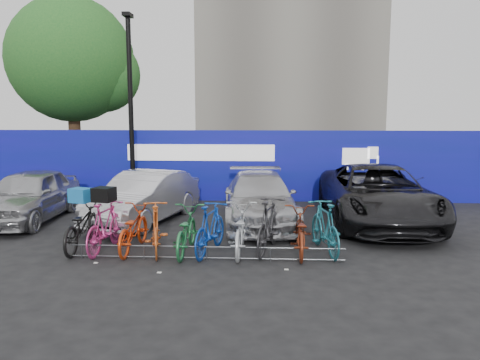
# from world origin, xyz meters

# --- Properties ---
(ground) EXTENTS (100.00, 100.00, 0.00)m
(ground) POSITION_xyz_m (0.00, 0.00, 0.00)
(ground) COLOR black
(ground) RESTS_ON ground
(hoarding) EXTENTS (22.00, 0.18, 2.40)m
(hoarding) POSITION_xyz_m (0.01, 6.00, 1.20)
(hoarding) COLOR navy
(hoarding) RESTS_ON ground
(tree) EXTENTS (5.40, 5.20, 7.80)m
(tree) POSITION_xyz_m (-6.77, 10.06, 5.07)
(tree) COLOR #382314
(tree) RESTS_ON ground
(lamppost) EXTENTS (0.25, 0.50, 6.11)m
(lamppost) POSITION_xyz_m (-3.20, 5.40, 3.27)
(lamppost) COLOR black
(lamppost) RESTS_ON ground
(bike_rack) EXTENTS (5.60, 0.03, 0.30)m
(bike_rack) POSITION_xyz_m (-0.00, -0.60, 0.16)
(bike_rack) COLOR #595B60
(bike_rack) RESTS_ON ground
(car_0) EXTENTS (1.81, 4.27, 1.44)m
(car_0) POSITION_xyz_m (-5.36, 2.64, 0.72)
(car_0) COLOR #A2A3A6
(car_0) RESTS_ON ground
(car_1) EXTENTS (2.54, 4.44, 1.38)m
(car_1) POSITION_xyz_m (-2.11, 2.68, 0.69)
(car_1) COLOR #BBBBC0
(car_1) RESTS_ON ground
(car_2) EXTENTS (2.24, 4.76, 1.34)m
(car_2) POSITION_xyz_m (1.03, 2.80, 0.67)
(car_2) COLOR #B8B9BD
(car_2) RESTS_ON ground
(car_3) EXTENTS (2.63, 5.67, 1.57)m
(car_3) POSITION_xyz_m (4.22, 2.90, 0.79)
(car_3) COLOR black
(car_3) RESTS_ON ground
(bike_0) EXTENTS (0.71, 2.00, 1.05)m
(bike_0) POSITION_xyz_m (-2.84, 0.06, 0.53)
(bike_0) COLOR black
(bike_0) RESTS_ON ground
(bike_1) EXTENTS (0.68, 1.87, 1.10)m
(bike_1) POSITION_xyz_m (-2.26, -0.09, 0.55)
(bike_1) COLOR #C3317B
(bike_1) RESTS_ON ground
(bike_2) EXTENTS (0.72, 1.90, 0.98)m
(bike_2) POSITION_xyz_m (-1.68, -0.03, 0.49)
(bike_2) COLOR red
(bike_2) RESTS_ON ground
(bike_3) EXTENTS (0.92, 1.89, 1.10)m
(bike_3) POSITION_xyz_m (-1.14, -0.16, 0.55)
(bike_3) COLOR #CF5921
(bike_3) RESTS_ON ground
(bike_4) EXTENTS (0.70, 1.89, 0.98)m
(bike_4) POSITION_xyz_m (-0.50, -0.13, 0.49)
(bike_4) COLOR #22743C
(bike_4) RESTS_ON ground
(bike_5) EXTENTS (0.90, 1.89, 1.09)m
(bike_5) POSITION_xyz_m (0.02, -0.14, 0.55)
(bike_5) COLOR #0E3BA7
(bike_5) RESTS_ON ground
(bike_6) EXTENTS (0.73, 1.97, 1.03)m
(bike_6) POSITION_xyz_m (0.65, -0.06, 0.51)
(bike_6) COLOR #B6BBBF
(bike_6) RESTS_ON ground
(bike_7) EXTENTS (0.99, 2.02, 1.17)m
(bike_7) POSITION_xyz_m (1.27, 0.05, 0.58)
(bike_7) COLOR #28272A
(bike_7) RESTS_ON ground
(bike_8) EXTENTS (0.72, 1.88, 0.97)m
(bike_8) POSITION_xyz_m (1.92, -0.08, 0.49)
(bike_8) COLOR maroon
(bike_8) RESTS_ON ground
(bike_9) EXTENTS (0.86, 1.94, 1.13)m
(bike_9) POSITION_xyz_m (2.47, 0.04, 0.56)
(bike_9) COLOR #1C6877
(bike_9) RESTS_ON ground
(cargo_crate) EXTENTS (0.51, 0.45, 0.30)m
(cargo_crate) POSITION_xyz_m (-2.84, 0.06, 1.20)
(cargo_crate) COLOR #176AB1
(cargo_crate) RESTS_ON bike_0
(cargo_topcase) EXTENTS (0.49, 0.46, 0.31)m
(cargo_topcase) POSITION_xyz_m (-2.26, -0.09, 1.25)
(cargo_topcase) COLOR black
(cargo_topcase) RESTS_ON bike_1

